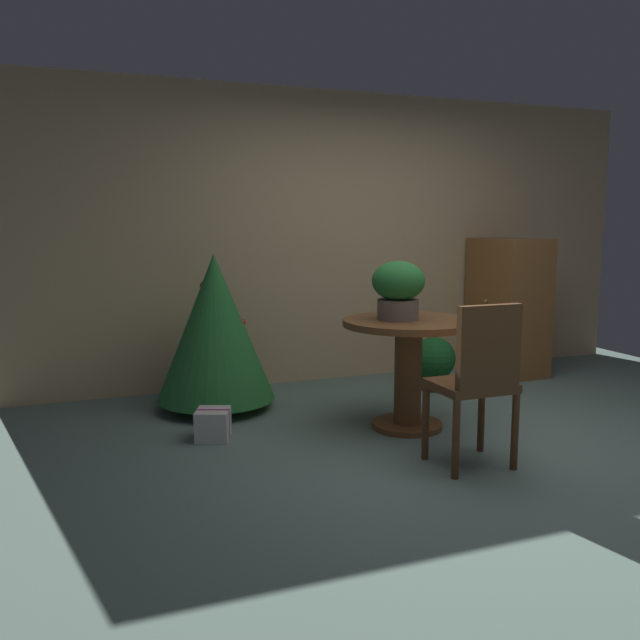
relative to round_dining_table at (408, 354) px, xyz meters
name	(u,v)px	position (x,y,z in m)	size (l,w,h in m)	color
ground_plane	(480,448)	(0.23, -0.56, -0.53)	(6.60, 6.60, 0.00)	slate
back_wall_panel	(346,238)	(0.23, 1.64, 0.77)	(6.00, 0.10, 2.60)	tan
round_dining_table	(408,354)	(0.00, 0.00, 0.00)	(0.92, 0.92, 0.78)	brown
flower_vase	(399,288)	(-0.07, 0.02, 0.47)	(0.37, 0.37, 0.41)	#665B51
wooden_chair_near	(478,376)	(0.00, -0.84, 0.03)	(0.45, 0.38, 0.99)	brown
holiday_tree	(215,327)	(-1.15, 0.97, 0.11)	(0.91, 0.91, 1.21)	brown
gift_box_cream	(213,424)	(-1.34, 0.25, -0.43)	(0.29, 0.29, 0.20)	silver
wooden_cabinet	(508,307)	(1.73, 1.20, 0.11)	(0.51, 0.73, 1.29)	brown
potted_plant	(434,361)	(0.73, 0.87, -0.28)	(0.38, 0.38, 0.47)	#4C382D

